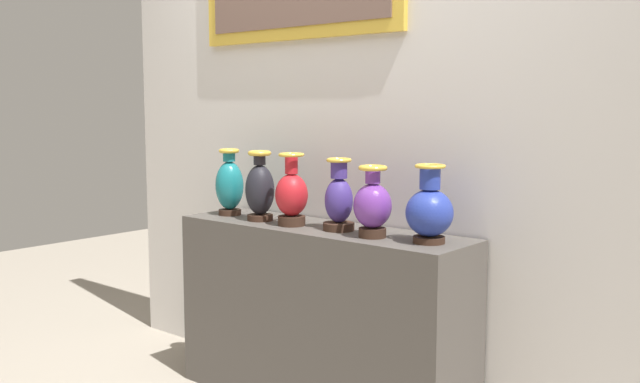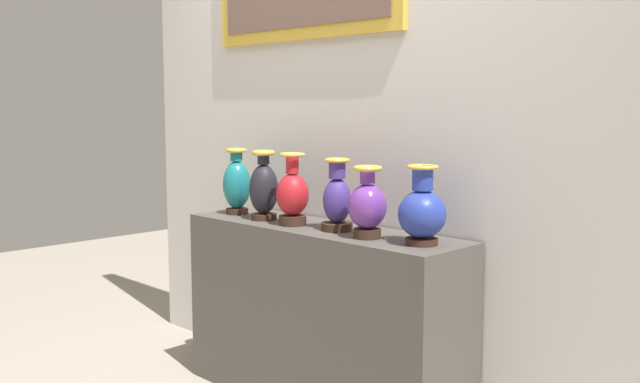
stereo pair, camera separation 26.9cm
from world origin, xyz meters
TOP-DOWN VIEW (x-y plane):
  - display_shelf at (0.00, 0.00)m, footprint 1.45×0.39m
  - back_wall at (-0.01, 0.25)m, footprint 3.11×0.14m
  - vase_teal at (-0.57, -0.02)m, footprint 0.14×0.14m
  - vase_onyx at (-0.33, -0.05)m, footprint 0.14×0.14m
  - vase_crimson at (-0.12, -0.05)m, footprint 0.15×0.15m
  - vase_indigo at (0.12, -0.02)m, footprint 0.14×0.14m
  - vase_violet at (0.33, -0.06)m, footprint 0.16×0.16m
  - vase_cobalt at (0.57, -0.01)m, footprint 0.19×0.19m

SIDE VIEW (x-z plane):
  - display_shelf at x=0.00m, z-range 0.00..0.83m
  - vase_cobalt at x=0.57m, z-range 0.81..1.12m
  - vase_violet at x=0.33m, z-range 0.82..1.11m
  - vase_indigo at x=0.12m, z-range 0.81..1.12m
  - vase_crimson at x=-0.12m, z-range 0.81..1.13m
  - vase_onyx at x=-0.33m, z-range 0.82..1.15m
  - vase_teal at x=-0.57m, z-range 0.82..1.15m
  - back_wall at x=-0.01m, z-range 0.02..2.93m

